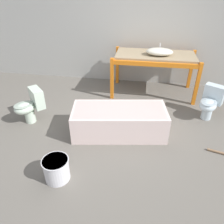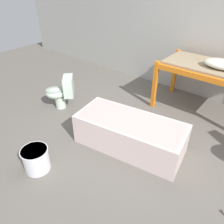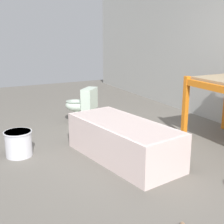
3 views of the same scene
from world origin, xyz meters
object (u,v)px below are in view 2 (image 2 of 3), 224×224
(bathtub_main, at_px, (130,132))
(bucket_white, at_px, (36,159))
(sink_basin, at_px, (221,64))
(toilet_near, at_px, (61,91))

(bathtub_main, bearing_deg, bucket_white, -130.00)
(sink_basin, distance_m, bathtub_main, 1.87)
(bucket_white, bearing_deg, bathtub_main, 59.02)
(bucket_white, bearing_deg, toilet_near, 127.71)
(bathtub_main, xyz_separation_m, toilet_near, (-1.67, 0.11, 0.07))
(toilet_near, bearing_deg, sink_basin, 77.88)
(bathtub_main, height_order, toilet_near, toilet_near)
(sink_basin, bearing_deg, bathtub_main, -111.70)
(bucket_white, bearing_deg, sink_basin, 64.22)
(sink_basin, xyz_separation_m, bathtub_main, (-0.64, -1.60, -0.73))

